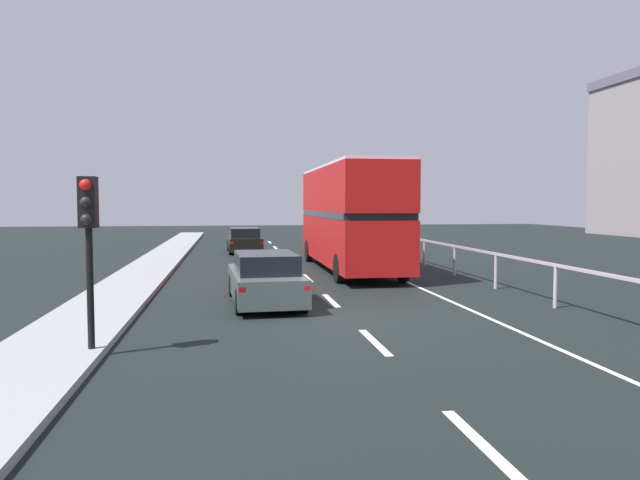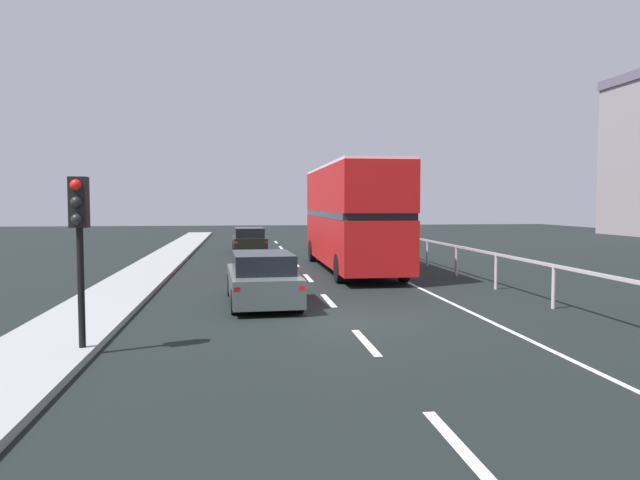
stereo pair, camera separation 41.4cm
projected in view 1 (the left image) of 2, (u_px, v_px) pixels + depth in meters
name	position (u px, v px, depth m)	size (l,w,h in m)	color
ground_plane	(347.00, 318.00, 14.41)	(73.76, 120.00, 0.10)	black
near_sidewalk_kerb	(86.00, 320.00, 13.49)	(2.02, 80.00, 0.14)	gray
lane_paint_markings	(357.00, 274.00, 23.01)	(3.42, 46.00, 0.01)	silver
bridge_side_railing	(438.00, 248.00, 24.07)	(0.10, 42.00, 1.16)	#BBAAB9
double_decker_bus_red	(350.00, 215.00, 24.10)	(2.57, 10.64, 4.23)	#B21312
hatchback_car_near	(265.00, 279.00, 16.09)	(1.97, 4.50, 1.40)	#47514E
traffic_signal_pole	(88.00, 220.00, 10.42)	(0.30, 0.42, 3.06)	black
sedan_car_ahead	(244.00, 241.00, 32.88)	(1.92, 4.37, 1.38)	black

